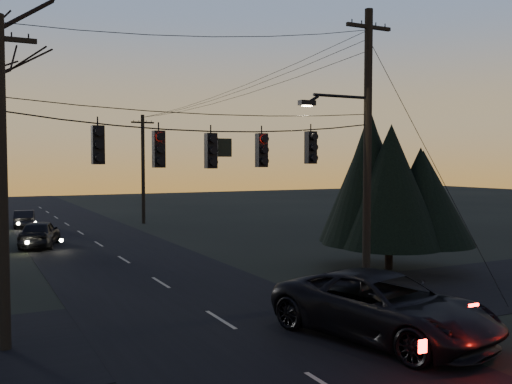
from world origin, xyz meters
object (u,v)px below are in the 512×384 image
utility_pole_right (366,300)px  sedan_oncoming_a (40,234)px  utility_pole_left (6,350)px  utility_pole_far_r (144,223)px  evergreen_right (390,173)px  sedan_oncoming_b (25,219)px  suv_near (383,307)px

utility_pole_right → sedan_oncoming_a: size_ratio=2.23×
utility_pole_left → sedan_oncoming_a: (2.80, 18.43, 0.76)m
utility_pole_left → utility_pole_far_r: (11.50, 28.00, 0.00)m
utility_pole_right → evergreen_right: evergreen_right is taller
utility_pole_right → evergreen_right: (4.56, 4.24, 4.31)m
utility_pole_left → evergreen_right: 17.16m
sedan_oncoming_a → sedan_oncoming_b: bearing=-74.7°
utility_pole_far_r → evergreen_right: bearing=-79.1°
utility_pole_far_r → utility_pole_right: bearing=-90.0°
utility_pole_left → evergreen_right: (16.06, 4.24, 4.31)m
utility_pole_left → utility_pole_far_r: bearing=67.7°
utility_pole_right → utility_pole_far_r: (0.00, 28.00, 0.00)m
utility_pole_far_r → suv_near: utility_pole_far_r is taller
utility_pole_far_r → sedan_oncoming_a: bearing=-132.3°
evergreen_right → sedan_oncoming_a: evergreen_right is taller
utility_pole_left → sedan_oncoming_a: bearing=81.4°
utility_pole_left → sedan_oncoming_b: 29.45m
utility_pole_far_r → utility_pole_left: bearing=-112.3°
evergreen_right → suv_near: 11.04m
utility_pole_left → suv_near: 9.96m
sedan_oncoming_a → utility_pole_left: bearing=97.2°
utility_pole_right → utility_pole_far_r: utility_pole_right is taller
utility_pole_left → evergreen_right: evergreen_right is taller
utility_pole_far_r → sedan_oncoming_b: bearing=171.4°
utility_pole_right → suv_near: size_ratio=1.57×
sedan_oncoming_a → evergreen_right: bearing=149.0°
utility_pole_right → utility_pole_far_r: size_ratio=1.18×
utility_pole_right → utility_pole_left: size_ratio=1.18×
utility_pole_far_r → sedan_oncoming_a: 12.96m
sedan_oncoming_b → utility_pole_left: bearing=91.7°
utility_pole_far_r → evergreen_right: 24.57m
suv_near → sedan_oncoming_b: suv_near is taller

